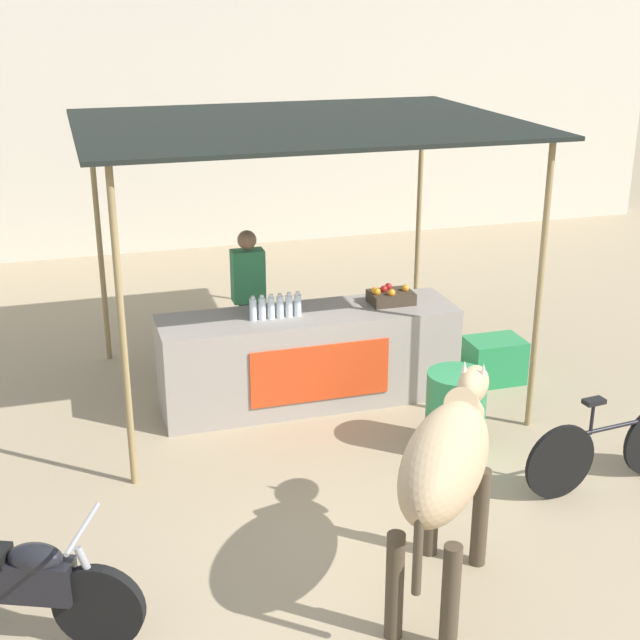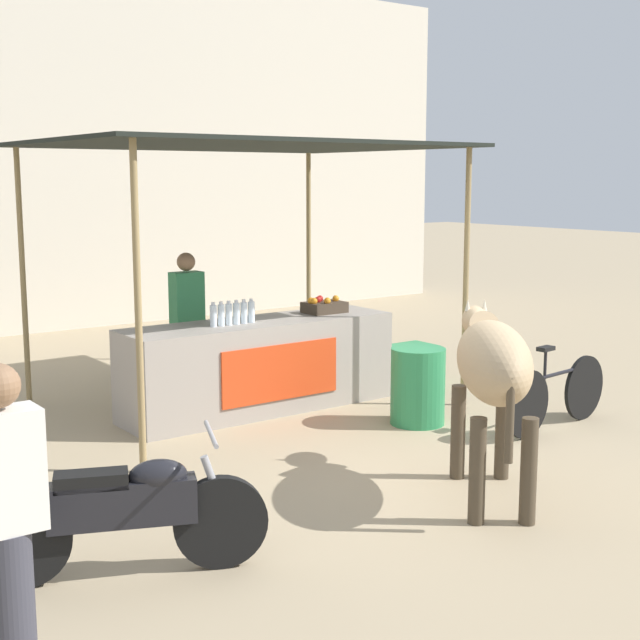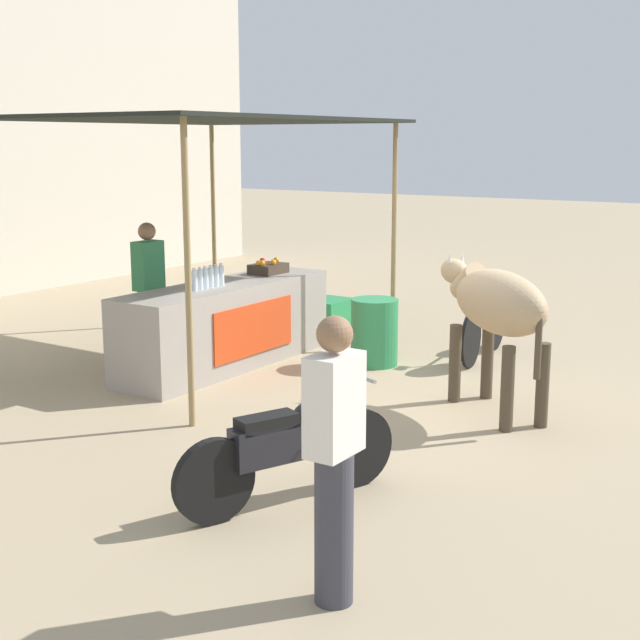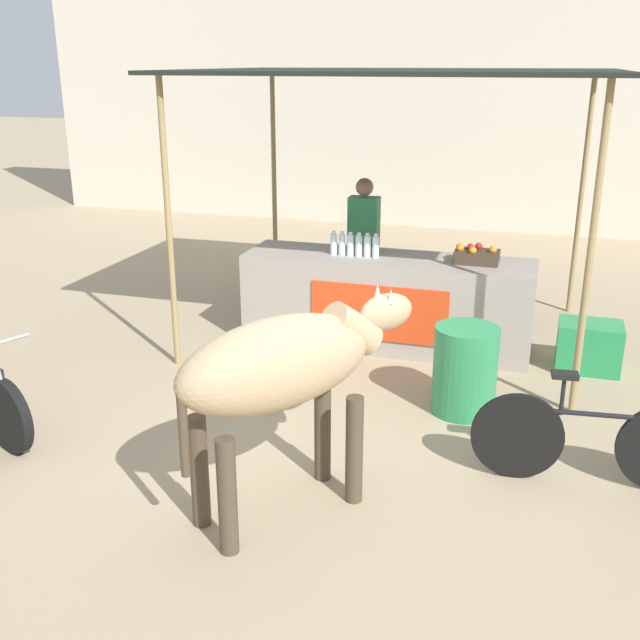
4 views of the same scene
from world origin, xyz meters
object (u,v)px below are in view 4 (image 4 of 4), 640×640
(water_barrel, at_px, (465,370))
(fruit_crate, at_px, (476,256))
(stall_counter, at_px, (387,302))
(vendor_behind_counter, at_px, (363,248))
(bicycle_leaning, at_px, (589,440))
(cooler_box, at_px, (589,346))
(cow, at_px, (286,368))

(water_barrel, bearing_deg, fruit_crate, 93.71)
(stall_counter, relative_size, vendor_behind_counter, 1.82)
(water_barrel, distance_m, bicycle_leaning, 1.35)
(stall_counter, bearing_deg, fruit_crate, 3.39)
(vendor_behind_counter, xyz_separation_m, bicycle_leaning, (2.41, -3.09, -0.50))
(cooler_box, bearing_deg, fruit_crate, 172.62)
(cooler_box, height_order, water_barrel, water_barrel)
(fruit_crate, height_order, bicycle_leaning, fruit_crate)
(cooler_box, bearing_deg, bicycle_leaning, -92.10)
(fruit_crate, xyz_separation_m, vendor_behind_counter, (-1.33, 0.70, -0.18))
(cooler_box, bearing_deg, cow, -122.63)
(vendor_behind_counter, distance_m, bicycle_leaning, 3.95)
(vendor_behind_counter, height_order, bicycle_leaning, vendor_behind_counter)
(cooler_box, distance_m, cow, 3.83)
(vendor_behind_counter, xyz_separation_m, cooler_box, (2.49, -0.85, -0.61))
(fruit_crate, xyz_separation_m, cow, (-0.86, -3.31, 0.00))
(fruit_crate, bearing_deg, bicycle_leaning, -65.76)
(stall_counter, distance_m, bicycle_leaning, 3.05)
(fruit_crate, xyz_separation_m, water_barrel, (0.09, -1.45, -0.65))
(water_barrel, bearing_deg, stall_counter, 125.06)
(bicycle_leaning, bearing_deg, fruit_crate, 114.24)
(bicycle_leaning, bearing_deg, vendor_behind_counter, 127.97)
(fruit_crate, bearing_deg, water_barrel, -86.29)
(stall_counter, bearing_deg, vendor_behind_counter, 120.74)
(fruit_crate, relative_size, cooler_box, 0.73)
(water_barrel, xyz_separation_m, bicycle_leaning, (0.98, -0.94, -0.04))
(fruit_crate, bearing_deg, vendor_behind_counter, 152.30)
(stall_counter, distance_m, vendor_behind_counter, 0.95)
(vendor_behind_counter, xyz_separation_m, water_barrel, (1.43, -2.15, -0.46))
(stall_counter, height_order, vendor_behind_counter, vendor_behind_counter)
(stall_counter, distance_m, water_barrel, 1.71)
(vendor_behind_counter, bearing_deg, stall_counter, -59.26)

